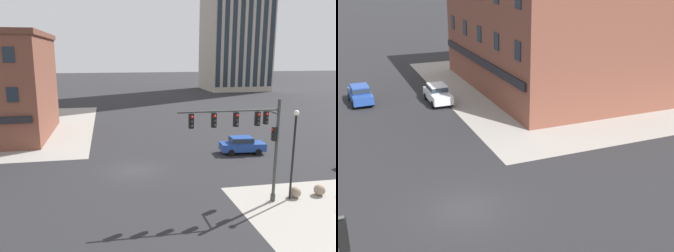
{
  "view_description": "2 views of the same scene",
  "coord_description": "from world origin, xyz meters",
  "views": [
    {
      "loc": [
        -2.06,
        -26.96,
        9.69
      ],
      "look_at": [
        3.23,
        1.56,
        3.44
      ],
      "focal_mm": 35.46,
      "sensor_mm": 36.0,
      "label": 1
    },
    {
      "loc": [
        19.67,
        -5.84,
        12.33
      ],
      "look_at": [
        -3.26,
        3.68,
        3.01
      ],
      "focal_mm": 47.3,
      "sensor_mm": 36.0,
      "label": 2
    }
  ],
  "objects": [
    {
      "name": "ground_plane",
      "position": [
        0.0,
        0.0,
        0.0
      ],
      "size": [
        320.0,
        320.0,
        0.0
      ],
      "primitive_type": "plane",
      "color": "#262628"
    },
    {
      "name": "car_main_northbound_near",
      "position": [
        -21.36,
        -3.27,
        0.92
      ],
      "size": [
        4.48,
        2.05,
        1.68
      ],
      "color": "#23479E",
      "rests_on": "ground"
    },
    {
      "name": "storefront_block_near_corner",
      "position": [
        -20.21,
        15.29,
        6.13
      ],
      "size": [
        22.86,
        14.99,
        12.24
      ],
      "color": "brown",
      "rests_on": "ground"
    },
    {
      "name": "car_main_southbound_far",
      "position": [
        -18.82,
        3.33,
        0.92
      ],
      "size": [
        4.41,
        1.91,
        1.68
      ],
      "color": "silver",
      "rests_on": "ground"
    },
    {
      "name": "sidewalk_far_corner",
      "position": [
        -20.0,
        20.0,
        0.0
      ],
      "size": [
        32.0,
        32.0,
        0.02
      ],
      "primitive_type": "cube",
      "color": "gray",
      "rests_on": "ground"
    }
  ]
}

